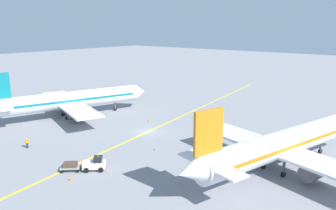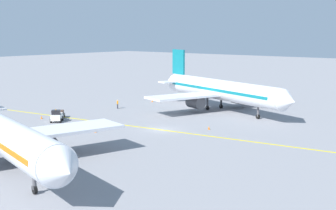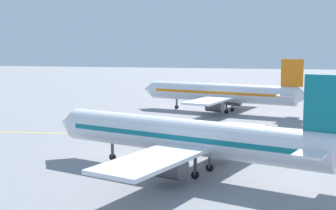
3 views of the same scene
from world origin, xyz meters
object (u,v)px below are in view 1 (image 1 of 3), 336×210
(baggage_tug_white, at_px, (95,164))
(traffic_cone_by_wingtip, at_px, (155,149))
(baggage_cart_trailing, at_px, (70,166))
(airplane_at_gate, at_px, (71,100))
(ground_crew_worker, at_px, (27,143))
(airplane_adjacent_stand, at_px, (282,144))
(traffic_cone_mid_apron, at_px, (70,178))
(traffic_cone_near_nose, at_px, (149,120))

(baggage_tug_white, distance_m, traffic_cone_by_wingtip, 10.88)
(baggage_cart_trailing, bearing_deg, traffic_cone_by_wingtip, 73.29)
(baggage_tug_white, bearing_deg, airplane_at_gate, 150.83)
(baggage_cart_trailing, height_order, ground_crew_worker, ground_crew_worker)
(airplane_adjacent_stand, xyz_separation_m, baggage_cart_trailing, (-22.05, -18.32, -2.95))
(airplane_adjacent_stand, bearing_deg, baggage_cart_trailing, -140.28)
(ground_crew_worker, bearing_deg, traffic_cone_mid_apron, -8.92)
(baggage_cart_trailing, distance_m, traffic_cone_mid_apron, 2.99)
(airplane_adjacent_stand, distance_m, traffic_cone_mid_apron, 28.25)
(airplane_adjacent_stand, distance_m, baggage_cart_trailing, 28.82)
(traffic_cone_near_nose, height_order, traffic_cone_by_wingtip, same)
(baggage_tug_white, height_order, traffic_cone_near_nose, baggage_tug_white)
(baggage_tug_white, relative_size, ground_crew_worker, 1.91)
(baggage_cart_trailing, height_order, traffic_cone_near_nose, baggage_cart_trailing)
(airplane_at_gate, height_order, traffic_cone_by_wingtip, airplane_at_gate)
(airplane_at_gate, height_order, traffic_cone_mid_apron, airplane_at_gate)
(ground_crew_worker, distance_m, traffic_cone_near_nose, 24.32)
(traffic_cone_mid_apron, xyz_separation_m, traffic_cone_by_wingtip, (1.50, 14.72, 0.00))
(baggage_cart_trailing, relative_size, traffic_cone_by_wingtip, 5.18)
(traffic_cone_near_nose, bearing_deg, baggage_tug_white, -65.18)
(airplane_at_gate, bearing_deg, traffic_cone_near_nose, 27.67)
(traffic_cone_mid_apron, bearing_deg, baggage_tug_white, 90.25)
(baggage_cart_trailing, bearing_deg, airplane_at_gate, 144.47)
(airplane_adjacent_stand, relative_size, baggage_tug_white, 10.91)
(traffic_cone_near_nose, relative_size, traffic_cone_mid_apron, 1.00)
(baggage_tug_white, xyz_separation_m, ground_crew_worker, (-15.18, -1.58, 0.01))
(airplane_adjacent_stand, xyz_separation_m, traffic_cone_near_nose, (-29.94, 6.18, -3.43))
(baggage_cart_trailing, bearing_deg, ground_crew_worker, 176.91)
(traffic_cone_mid_apron, bearing_deg, baggage_cart_trailing, 144.88)
(baggage_tug_white, bearing_deg, traffic_cone_mid_apron, -89.75)
(baggage_tug_white, height_order, traffic_cone_by_wingtip, baggage_tug_white)
(airplane_at_gate, xyz_separation_m, airplane_adjacent_stand, (45.17, 1.81, 0.00))
(baggage_tug_white, bearing_deg, baggage_cart_trailing, -136.50)
(traffic_cone_mid_apron, bearing_deg, traffic_cone_by_wingtip, 84.19)
(airplane_at_gate, distance_m, traffic_cone_mid_apron, 31.55)
(ground_crew_worker, height_order, traffic_cone_by_wingtip, ground_crew_worker)
(airplane_at_gate, bearing_deg, ground_crew_worker, -56.84)
(ground_crew_worker, relative_size, traffic_cone_mid_apron, 3.05)
(baggage_tug_white, height_order, baggage_cart_trailing, baggage_tug_white)
(airplane_at_gate, distance_m, baggage_tug_white, 29.36)
(airplane_adjacent_stand, xyz_separation_m, ground_crew_worker, (-34.84, -17.63, -2.80))
(airplane_at_gate, height_order, baggage_tug_white, airplane_at_gate)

